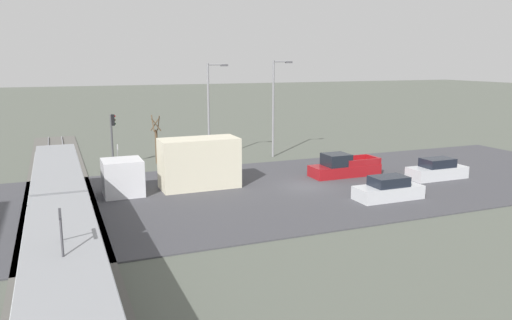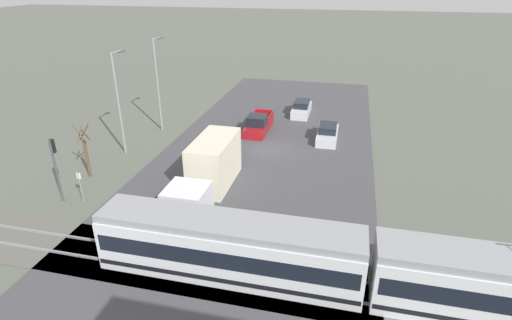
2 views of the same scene
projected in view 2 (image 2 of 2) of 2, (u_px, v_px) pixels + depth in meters
The scene contains 13 objects.
ground_plane at pixel (268, 150), 36.00m from camera, with size 320.00×320.00×0.00m, color #565B51.
road_surface at pixel (268, 149), 35.98m from camera, with size 18.21×51.29×0.08m.
rail_bed at pixel (206, 269), 21.37m from camera, with size 64.90×4.40×0.22m.
light_rail_tram at pixel (369, 269), 18.97m from camera, with size 27.51×2.64×4.35m.
box_truck at pixel (209, 170), 28.33m from camera, with size 2.59×9.37×3.54m.
pickup_truck at pixel (259, 124), 39.84m from camera, with size 2.00×5.56×1.80m.
sedan_car_0 at pixel (302, 109), 44.56m from camera, with size 1.82×4.62×1.57m.
sedan_car_1 at pixel (327, 134), 37.66m from camera, with size 1.84×4.51×1.51m.
traffic_light_pole at pixel (55, 162), 26.66m from camera, with size 0.28×0.47×4.56m.
street_tree at pixel (86, 153), 30.47m from camera, with size 1.03×0.85×4.31m.
street_lamp_near_crossing at pixel (158, 79), 38.64m from camera, with size 0.36×1.95×9.01m.
street_lamp_mid_block at pixel (119, 97), 33.45m from camera, with size 0.36×1.95×8.75m.
no_parking_sign at pixel (80, 184), 27.18m from camera, with size 0.32×0.08×2.23m.
Camera 2 is at (-6.50, 32.40, 14.36)m, focal length 28.00 mm.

